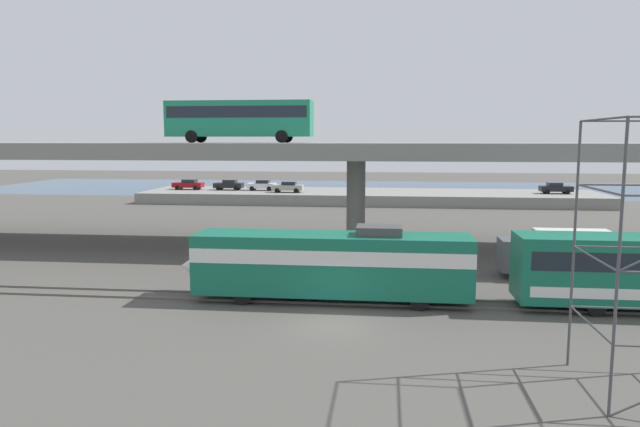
% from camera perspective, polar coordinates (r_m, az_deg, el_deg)
% --- Properties ---
extents(ground_plane, '(260.00, 260.00, 0.00)m').
position_cam_1_polar(ground_plane, '(28.50, 1.23, -10.67)').
color(ground_plane, '#4C4944').
extents(rail_strip_near, '(110.00, 0.12, 0.12)m').
position_cam_1_polar(rail_strip_near, '(31.58, 1.79, -8.76)').
color(rail_strip_near, '#59544C').
rests_on(rail_strip_near, ground_plane).
extents(rail_strip_far, '(110.00, 0.12, 0.12)m').
position_cam_1_polar(rail_strip_far, '(33.02, 2.01, -8.05)').
color(rail_strip_far, '#59544C').
rests_on(rail_strip_far, ground_plane).
extents(train_locomotive, '(15.89, 3.04, 4.18)m').
position_cam_1_polar(train_locomotive, '(31.91, -0.18, -4.65)').
color(train_locomotive, '#14664C').
rests_on(train_locomotive, ground_plane).
extents(highway_overpass, '(96.00, 11.47, 8.47)m').
position_cam_1_polar(highway_overpass, '(47.08, 3.54, 5.93)').
color(highway_overpass, gray).
rests_on(highway_overpass, ground_plane).
extents(transit_bus_on_overpass, '(12.00, 2.68, 3.40)m').
position_cam_1_polar(transit_bus_on_overpass, '(49.35, -7.83, 9.22)').
color(transit_bus_on_overpass, '#197A56').
rests_on(transit_bus_on_overpass, highway_overpass).
extents(service_truck_west, '(6.80, 2.46, 3.04)m').
position_cam_1_polar(service_truck_west, '(40.18, 22.13, -3.52)').
color(service_truck_west, '#515459').
rests_on(service_truck_west, ground_plane).
extents(pier_parking_lot, '(62.88, 13.12, 1.48)m').
position_cam_1_polar(pier_parking_lot, '(82.43, 4.80, 1.63)').
color(pier_parking_lot, gray).
rests_on(pier_parking_lot, ground_plane).
extents(parked_car_0, '(4.34, 1.90, 1.50)m').
position_cam_1_polar(parked_car_0, '(87.35, -12.66, 2.79)').
color(parked_car_0, maroon).
rests_on(parked_car_0, pier_parking_lot).
extents(parked_car_1, '(4.17, 1.86, 1.50)m').
position_cam_1_polar(parked_car_1, '(84.85, 21.91, 2.32)').
color(parked_car_1, black).
rests_on(parked_car_1, pier_parking_lot).
extents(parked_car_2, '(4.01, 1.89, 1.50)m').
position_cam_1_polar(parked_car_2, '(84.25, -5.66, 2.78)').
color(parked_car_2, silver).
rests_on(parked_car_2, pier_parking_lot).
extents(parked_car_3, '(4.25, 1.91, 1.50)m').
position_cam_1_polar(parked_car_3, '(80.76, -3.14, 2.61)').
color(parked_car_3, '#9E998C').
rests_on(parked_car_3, pier_parking_lot).
extents(parked_car_4, '(4.12, 1.93, 1.50)m').
position_cam_1_polar(parked_car_4, '(85.51, -8.84, 2.79)').
color(parked_car_4, black).
rests_on(parked_car_4, pier_parking_lot).
extents(harbor_water, '(140.00, 36.00, 0.01)m').
position_cam_1_polar(harbor_water, '(105.40, 5.19, 2.45)').
color(harbor_water, navy).
rests_on(harbor_water, ground_plane).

